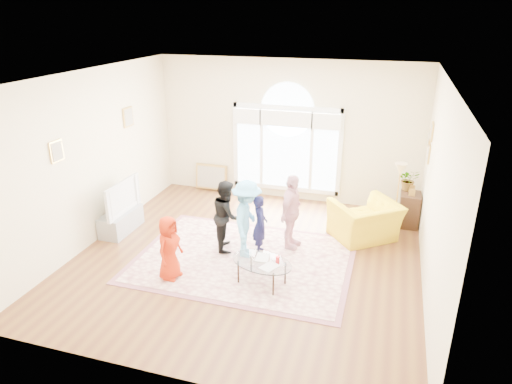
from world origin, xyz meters
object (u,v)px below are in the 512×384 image
(television, at_px, (118,197))
(armchair, at_px, (365,221))
(tv_console, at_px, (121,221))
(coffee_table, at_px, (262,263))
(area_rug, at_px, (244,259))

(television, distance_m, armchair, 4.83)
(tv_console, relative_size, television, 0.88)
(armchair, bearing_deg, coffee_table, 17.34)
(coffee_table, xyz_separation_m, armchair, (1.46, 2.11, -0.02))
(tv_console, bearing_deg, armchair, 12.93)
(tv_console, bearing_deg, coffee_table, -17.61)
(coffee_table, bearing_deg, armchair, 71.43)
(tv_console, distance_m, television, 0.54)
(television, bearing_deg, armchair, 12.94)
(coffee_table, height_order, armchair, armchair)
(coffee_table, bearing_deg, tv_console, 178.45)
(area_rug, bearing_deg, armchair, 36.38)
(tv_console, height_order, coffee_table, coffee_table)
(tv_console, xyz_separation_m, coffee_table, (3.24, -1.03, 0.19))
(area_rug, height_order, armchair, armchair)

